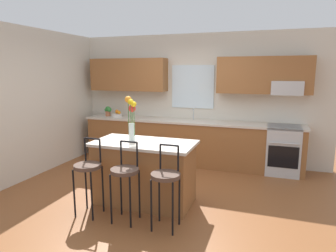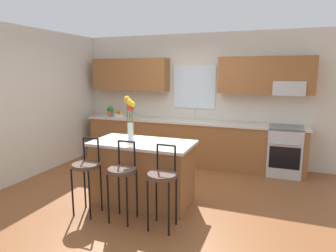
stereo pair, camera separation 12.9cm
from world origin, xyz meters
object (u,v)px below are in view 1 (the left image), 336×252
bar_stool_far (166,179)px  potted_plant_small (108,111)px  oven_range (283,150)px  fruit_bowl_oranges (117,114)px  flower_vase (131,115)px  kitchen_island (144,172)px  bar_stool_middle (125,174)px  bar_stool_near (88,170)px

bar_stool_far → potted_plant_small: potted_plant_small is taller
bar_stool_far → potted_plant_small: 3.56m
oven_range → fruit_bowl_oranges: bearing=179.5°
potted_plant_small → flower_vase: bearing=-52.0°
potted_plant_small → kitchen_island: bearing=-49.0°
bar_stool_middle → fruit_bowl_oranges: fruit_bowl_oranges is taller
kitchen_island → flower_vase: 0.86m
bar_stool_middle → fruit_bowl_oranges: (-1.56, 2.66, 0.33)m
bar_stool_far → fruit_bowl_oranges: (-2.11, 2.66, 0.33)m
kitchen_island → fruit_bowl_oranges: fruit_bowl_oranges is taller
kitchen_island → bar_stool_near: 0.83m
oven_range → flower_vase: (-2.17, -2.01, 0.84)m
kitchen_island → flower_vase: flower_vase is taller
bar_stool_near → fruit_bowl_oranges: size_ratio=4.34×
oven_range → flower_vase: 3.07m
kitchen_island → fruit_bowl_oranges: size_ratio=6.16×
oven_range → flower_vase: bearing=-137.2°
kitchen_island → bar_stool_near: size_ratio=1.42×
fruit_bowl_oranges → potted_plant_small: size_ratio=1.07×
bar_stool_far → fruit_bowl_oranges: fruit_bowl_oranges is taller
bar_stool_near → flower_vase: size_ratio=1.59×
bar_stool_far → bar_stool_middle: bearing=180.0°
bar_stool_far → bar_stool_near: bearing=180.0°
bar_stool_near → bar_stool_middle: same height
bar_stool_near → bar_stool_middle: (0.55, 0.00, 0.00)m
kitchen_island → potted_plant_small: potted_plant_small is taller
bar_stool_near → bar_stool_far: same height
bar_stool_middle → bar_stool_far: 0.55m
potted_plant_small → bar_stool_near: bearing=-65.0°
potted_plant_small → bar_stool_middle: bearing=-56.1°
kitchen_island → flower_vase: bearing=173.8°
kitchen_island → bar_stool_middle: size_ratio=1.42×
bar_stool_near → potted_plant_small: 2.96m
kitchen_island → bar_stool_near: bar_stool_near is taller
oven_range → bar_stool_far: 2.99m
potted_plant_small → bar_stool_far: bearing=-48.6°
bar_stool_far → flower_vase: bearing=140.4°
oven_range → kitchen_island: 2.83m
bar_stool_near → bar_stool_far: bearing=0.0°
bar_stool_near → fruit_bowl_oranges: fruit_bowl_oranges is taller
bar_stool_middle → flower_vase: size_ratio=1.59×
bar_stool_middle → bar_stool_far: (0.55, 0.00, 0.00)m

